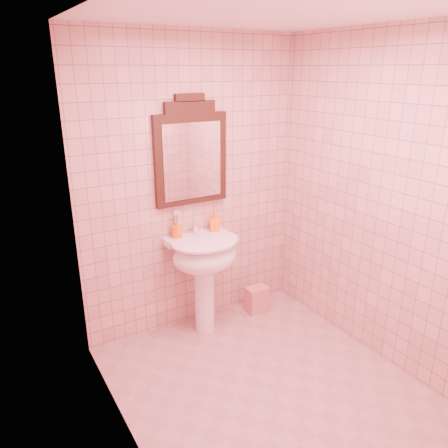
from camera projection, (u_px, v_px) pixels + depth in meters
floor at (265, 385)px, 3.22m from camera, size 2.20×2.20×0.00m
back_wall at (193, 188)px, 3.69m from camera, size 2.00×0.02×2.50m
pedestal_sink at (204, 262)px, 3.69m from camera, size 0.58×0.58×0.86m
faucet at (196, 229)px, 3.71m from camera, size 0.04×0.16×0.11m
mirror at (191, 155)px, 3.55m from camera, size 0.64×0.06×0.89m
toothbrush_cup at (177, 231)px, 3.65m from camera, size 0.09×0.09×0.21m
soap_dispenser at (215, 221)px, 3.79m from camera, size 0.11×0.11×0.18m
towel at (257, 299)px, 4.17m from camera, size 0.20×0.14×0.25m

